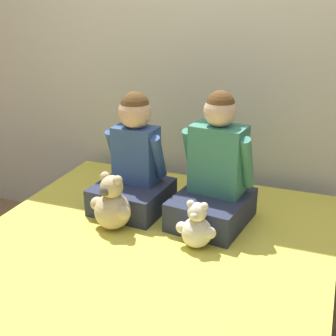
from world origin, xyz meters
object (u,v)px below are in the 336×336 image
at_px(child_on_left, 134,166).
at_px(teddy_bear_held_by_right_child, 197,228).
at_px(child_on_right, 215,176).
at_px(teddy_bear_held_by_left_child, 112,206).
at_px(bed, 138,303).

relative_size(child_on_left, teddy_bear_held_by_right_child, 2.76).
distance_m(child_on_right, teddy_bear_held_by_left_child, 0.52).
xyz_separation_m(bed, child_on_left, (-0.22, 0.46, 0.47)).
relative_size(child_on_right, teddy_bear_held_by_left_child, 2.31).
height_order(child_on_left, child_on_right, child_on_right).
distance_m(child_on_left, child_on_right, 0.43).
xyz_separation_m(child_on_left, teddy_bear_held_by_left_child, (-0.00, -0.25, -0.11)).
bearing_deg(bed, teddy_bear_held_by_left_child, 136.54).
bearing_deg(teddy_bear_held_by_right_child, child_on_left, 149.38).
bearing_deg(teddy_bear_held_by_left_child, child_on_right, 45.84).
relative_size(bed, child_on_left, 3.20).
relative_size(bed, teddy_bear_held_by_right_child, 8.81).
xyz_separation_m(child_on_right, teddy_bear_held_by_left_child, (-0.43, -0.25, -0.12)).
height_order(child_on_right, teddy_bear_held_by_left_child, child_on_right).
xyz_separation_m(child_on_right, teddy_bear_held_by_right_child, (-0.00, -0.27, -0.15)).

